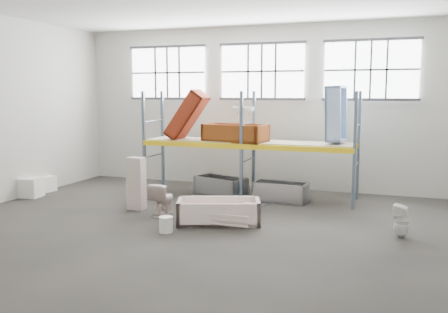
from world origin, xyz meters
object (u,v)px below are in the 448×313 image
at_px(toilet_white, 402,221).
at_px(bucket, 166,224).
at_px(toilet_beige, 162,199).
at_px(carton_near, 30,187).
at_px(cistern_tall, 136,183).
at_px(steel_tub_right, 281,192).
at_px(blue_tub_upright, 336,114).
at_px(bathtub_beige, 219,212).
at_px(rust_tub_flat, 235,133).
at_px(steel_tub_left, 221,186).

distance_m(toilet_white, bucket, 4.91).
distance_m(toilet_beige, carton_near, 4.55).
bearing_deg(cistern_tall, bucket, -42.32).
bearing_deg(steel_tub_right, toilet_white, -37.94).
xyz_separation_m(blue_tub_upright, bucket, (-2.99, -4.20, -2.22)).
height_order(toilet_white, bucket, toilet_white).
bearing_deg(bucket, blue_tub_upright, 54.51).
bearing_deg(carton_near, toilet_white, -3.23).
bearing_deg(bathtub_beige, toilet_white, -15.64).
bearing_deg(rust_tub_flat, steel_tub_right, -9.56).
xyz_separation_m(steel_tub_right, bucket, (-1.63, -3.74, -0.10)).
bearing_deg(bucket, toilet_white, 15.56).
height_order(steel_tub_left, carton_near, steel_tub_left).
xyz_separation_m(toilet_beige, bucket, (0.75, -1.32, -0.23)).
distance_m(toilet_beige, rust_tub_flat, 3.17).
bearing_deg(bathtub_beige, steel_tub_left, 89.66).
bearing_deg(steel_tub_left, rust_tub_flat, 17.34).
bearing_deg(steel_tub_left, blue_tub_upright, 6.30).
distance_m(steel_tub_right, blue_tub_upright, 2.57).
xyz_separation_m(cistern_tall, steel_tub_right, (3.26, 2.12, -0.40)).
distance_m(toilet_white, steel_tub_left, 5.51).
distance_m(bathtub_beige, bucket, 1.33).
bearing_deg(carton_near, bathtub_beige, -7.79).
relative_size(bathtub_beige, toilet_white, 2.68).
distance_m(toilet_beige, steel_tub_right, 3.40).
distance_m(cistern_tall, steel_tub_left, 2.70).
bearing_deg(carton_near, rust_tub_flat, 20.87).
bearing_deg(blue_tub_upright, carton_near, -164.31).
height_order(rust_tub_flat, bucket, rust_tub_flat).
bearing_deg(steel_tub_right, carton_near, -164.93).
height_order(steel_tub_right, blue_tub_upright, blue_tub_upright).
height_order(toilet_white, steel_tub_right, toilet_white).
bearing_deg(rust_tub_flat, blue_tub_upright, 4.69).
bearing_deg(steel_tub_left, carton_near, -158.87).
bearing_deg(rust_tub_flat, toilet_beige, -110.13).
distance_m(cistern_tall, carton_near, 3.66).
height_order(bathtub_beige, steel_tub_right, bathtub_beige).
bearing_deg(blue_tub_upright, bucket, -125.49).
height_order(steel_tub_right, bucket, steel_tub_right).
bearing_deg(blue_tub_upright, rust_tub_flat, -175.31).
height_order(rust_tub_flat, carton_near, rust_tub_flat).
bearing_deg(steel_tub_left, bathtub_beige, -70.79).
bearing_deg(steel_tub_left, steel_tub_right, -3.66).
height_order(toilet_beige, bucket, toilet_beige).
bearing_deg(blue_tub_upright, toilet_beige, -142.37).
bearing_deg(bathtub_beige, cistern_tall, 147.39).
relative_size(steel_tub_right, blue_tub_upright, 0.98).
bearing_deg(bathtub_beige, steel_tub_right, 53.52).
bearing_deg(toilet_beige, steel_tub_left, -104.60).
relative_size(toilet_white, bucket, 2.04).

